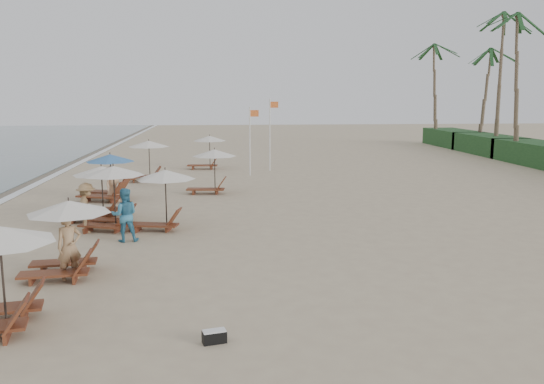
{
  "coord_description": "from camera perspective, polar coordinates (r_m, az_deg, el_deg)",
  "views": [
    {
      "loc": [
        -1.03,
        -16.63,
        4.92
      ],
      "look_at": [
        1.0,
        4.45,
        1.3
      ],
      "focal_mm": 37.39,
      "sensor_mm": 36.0,
      "label": 1
    }
  ],
  "objects": [
    {
      "name": "ground",
      "position": [
        17.37,
        -1.89,
        -6.76
      ],
      "size": [
        160.0,
        160.0,
        0.0
      ],
      "primitive_type": "plane",
      "color": "tan",
      "rests_on": "ground"
    },
    {
      "name": "lounger_station_1",
      "position": [
        16.49,
        -20.28,
        -4.2
      ],
      "size": [
        2.49,
        2.25,
        2.12
      ],
      "color": "brown",
      "rests_on": "ground"
    },
    {
      "name": "lounger_station_2",
      "position": [
        21.78,
        -16.06,
        -0.32
      ],
      "size": [
        2.51,
        2.28,
        2.37
      ],
      "color": "brown",
      "rests_on": "ground"
    },
    {
      "name": "lounger_station_3",
      "position": [
        23.77,
        -17.3,
        -0.13
      ],
      "size": [
        2.66,
        2.27,
        2.14
      ],
      "color": "brown",
      "rests_on": "ground"
    },
    {
      "name": "lounger_station_4",
      "position": [
        27.99,
        -16.46,
        1.31
      ],
      "size": [
        2.79,
        2.65,
        2.18
      ],
      "color": "brown",
      "rests_on": "ground"
    },
    {
      "name": "lounger_station_5",
      "position": [
        33.65,
        -12.53,
        3.35
      ],
      "size": [
        2.5,
        2.37,
        2.34
      ],
      "color": "brown",
      "rests_on": "ground"
    },
    {
      "name": "inland_station_0",
      "position": [
        21.18,
        -11.15,
        0.08
      ],
      "size": [
        2.6,
        2.24,
        2.22
      ],
      "color": "brown",
      "rests_on": "ground"
    },
    {
      "name": "inland_station_1",
      "position": [
        28.81,
        -6.17,
        2.64
      ],
      "size": [
        2.65,
        2.24,
        2.22
      ],
      "color": "brown",
      "rests_on": "ground"
    },
    {
      "name": "inland_station_2",
      "position": [
        38.58,
        -6.63,
        4.32
      ],
      "size": [
        2.74,
        2.24,
        2.22
      ],
      "color": "brown",
      "rests_on": "ground"
    },
    {
      "name": "beachgoer_near",
      "position": [
        16.24,
        -19.75,
        -5.19
      ],
      "size": [
        0.79,
        0.71,
        1.81
      ],
      "primitive_type": "imported",
      "rotation": [
        0.0,
        0.0,
        0.53
      ],
      "color": "#A58159",
      "rests_on": "ground"
    },
    {
      "name": "beachgoer_mid_a",
      "position": [
        19.85,
        -14.61,
        -2.25
      ],
      "size": [
        0.97,
        0.8,
        1.84
      ],
      "primitive_type": "imported",
      "rotation": [
        0.0,
        0.0,
        3.27
      ],
      "color": "teal",
      "rests_on": "ground"
    },
    {
      "name": "beachgoer_mid_b",
      "position": [
        21.59,
        -18.17,
        -1.5
      ],
      "size": [
        0.96,
        1.31,
        1.82
      ],
      "primitive_type": "imported",
      "rotation": [
        0.0,
        0.0,
        1.84
      ],
      "color": "#9A774E",
      "rests_on": "ground"
    },
    {
      "name": "beachgoer_far_b",
      "position": [
        27.54,
        -15.73,
        0.82
      ],
      "size": [
        0.93,
        0.98,
        1.69
      ],
      "primitive_type": "imported",
      "rotation": [
        0.0,
        0.0,
        0.9
      ],
      "color": "tan",
      "rests_on": "ground"
    },
    {
      "name": "duffel_bag",
      "position": [
        11.81,
        -5.83,
        -14.26
      ],
      "size": [
        0.52,
        0.34,
        0.27
      ],
      "color": "black",
      "rests_on": "ground"
    },
    {
      "name": "flag_pole_near",
      "position": [
        35.1,
        -2.18,
        5.51
      ],
      "size": [
        0.59,
        0.08,
        4.24
      ],
      "color": "silver",
      "rests_on": "ground"
    },
    {
      "name": "flag_pole_far",
      "position": [
        37.21,
        -0.17,
        6.14
      ],
      "size": [
        0.6,
        0.08,
        4.73
      ],
      "color": "silver",
      "rests_on": "ground"
    }
  ]
}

